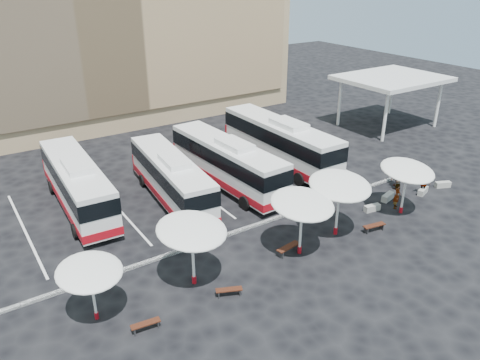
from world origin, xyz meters
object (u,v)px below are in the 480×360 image
bus_2 (227,161)px  bus_3 (280,141)px  passenger_0 (397,196)px  bus_0 (77,183)px  conc_bench_2 (423,191)px  sunshade_0 (90,272)px  passenger_3 (396,175)px  conc_bench_3 (443,185)px  sunshade_3 (340,186)px  wood_bench_3 (374,226)px  wood_bench_2 (288,248)px  wood_bench_1 (229,291)px  conc_bench_1 (388,197)px  passenger_1 (397,179)px  passenger_2 (424,184)px  sunshade_1 (192,231)px  conc_bench_0 (372,208)px  sunshade_2 (302,204)px  bus_1 (171,177)px  wood_bench_0 (146,325)px  sunshade_4 (407,171)px

bus_2 → bus_3: (5.87, 1.10, 0.12)m
passenger_0 → bus_0: bearing=115.5°
bus_0 → conc_bench_2: size_ratio=10.12×
conc_bench_2 → sunshade_0: bearing=-180.0°
bus_3 → passenger_3: 9.61m
sunshade_0 → conc_bench_3: size_ratio=3.28×
sunshade_3 → wood_bench_3: (2.24, -1.11, -2.99)m
wood_bench_2 → wood_bench_1: bearing=-164.7°
wood_bench_2 → conc_bench_3: (15.44, 0.58, -0.16)m
bus_0 → conc_bench_1: (18.72, -10.91, -1.67)m
passenger_1 → passenger_2: (0.94, -1.63, 0.00)m
sunshade_1 → conc_bench_1: bearing=3.2°
conc_bench_0 → conc_bench_2: conc_bench_2 is taller
bus_2 → conc_bench_1: 11.98m
bus_2 → passenger_1: size_ratio=7.66×
sunshade_2 → passenger_0: bearing=4.1°
conc_bench_1 → passenger_2: passenger_2 is taller
conc_bench_0 → passenger_0: size_ratio=0.64×
bus_0 → passenger_1: (20.69, -10.01, -1.11)m
sunshade_2 → passenger_2: 12.88m
bus_1 → bus_3: (10.49, 1.12, 0.25)m
bus_3 → conc_bench_0: (0.21, -10.11, -1.86)m
bus_2 → bus_3: bus_3 is taller
wood_bench_0 → passenger_1: bearing=9.7°
bus_2 → wood_bench_3: bus_2 is taller
bus_0 → sunshade_1: size_ratio=2.47×
bus_1 → bus_3: bearing=11.8°
wood_bench_3 → wood_bench_2: bearing=170.6°
bus_1 → wood_bench_0: 13.25m
wood_bench_0 → bus_0: bearing=85.8°
sunshade_2 → wood_bench_0: bearing=-174.2°
sunshade_0 → sunshade_4: (20.61, -1.02, 0.44)m
wood_bench_2 → passenger_1: bearing=10.9°
conc_bench_3 → passenger_3: (-2.73, 2.23, 0.66)m
conc_bench_2 → passenger_3: 2.28m
conc_bench_0 → conc_bench_1: conc_bench_1 is taller
sunshade_0 → sunshade_4: 20.64m
passenger_2 → conc_bench_0: bearing=-142.1°
bus_1 → conc_bench_2: (15.83, -9.22, -1.61)m
bus_2 → conc_bench_0: bearing=-58.6°
bus_0 → sunshade_4: (17.97, -12.69, 1.21)m
sunshade_4 → passenger_0: bearing=67.9°
conc_bench_3 → wood_bench_3: bearing=-170.3°
conc_bench_0 → passenger_2: (5.10, -0.20, 0.58)m
passenger_0 → sunshade_3: bearing=151.3°
sunshade_3 → passenger_3: sunshade_3 is taller
sunshade_0 → conc_bench_0: bearing=0.7°
sunshade_3 → conc_bench_3: size_ratio=3.69×
conc_bench_2 → wood_bench_0: bearing=-174.9°
sunshade_0 → sunshade_3: 14.96m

